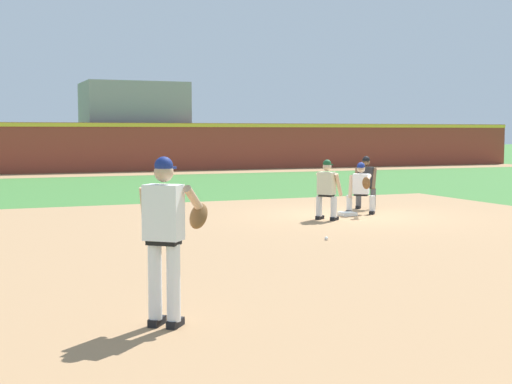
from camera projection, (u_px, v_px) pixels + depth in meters
The scene contains 11 objects.
ground_plane at pixel (347, 216), 18.05m from camera, with size 160.00×160.00×0.00m, color #3D7533.
infield_dirt_patch at pixel (293, 249), 12.90m from camera, with size 18.00×18.00×0.01m, color #A87F56.
warning_track_strip at pixel (155, 173), 36.53m from camera, with size 48.00×3.20×0.01m, color #A87F56.
first_base_bag at pixel (347, 214), 18.05m from camera, with size 0.38×0.38×0.09m, color white.
baseball at pixel (326, 238), 13.95m from camera, with size 0.07×0.07×0.07m, color white.
pitcher at pixel (167, 231), 7.69m from camera, with size 0.85×0.54×1.86m.
first_baseman at pixel (361, 186), 18.32m from camera, with size 0.71×1.09×1.34m.
baserunner at pixel (327, 187), 17.09m from camera, with size 0.64×0.68×1.46m.
umpire at pixel (366, 180), 19.54m from camera, with size 0.68×0.66×1.46m.
outfield_wall at pixel (146, 145), 38.26m from camera, with size 48.00×0.54×2.60m.
stadium_seating_block at pixel (134, 126), 40.85m from camera, with size 5.66×4.20×4.90m.
Camera 1 is at (-8.87, -15.76, 2.12)m, focal length 50.00 mm.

